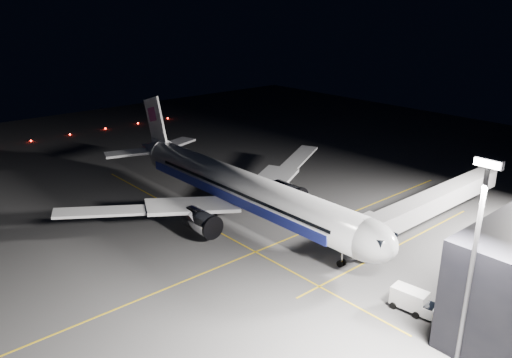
{
  "coord_description": "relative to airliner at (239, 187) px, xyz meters",
  "views": [
    {
      "loc": [
        57.32,
        -47.07,
        32.99
      ],
      "look_at": [
        -0.42,
        3.15,
        6.0
      ],
      "focal_mm": 35.0,
      "sensor_mm": 36.0,
      "label": 1
    }
  ],
  "objects": [
    {
      "name": "airliner",
      "position": [
        0.0,
        0.0,
        0.0
      ],
      "size": [
        61.48,
        54.22,
        16.64
      ],
      "color": "silver",
      "rests_on": "ground"
    },
    {
      "name": "guide_line_side",
      "position": [
        23.08,
        10.0,
        -5.16
      ],
      "size": [
        0.25,
        40.0,
        0.01
      ],
      "primitive_type": "cube",
      "color": "gold",
      "rests_on": "ground"
    },
    {
      "name": "floodlight_mast_south",
      "position": [
        41.08,
        -6.01,
        7.21
      ],
      "size": [
        2.4,
        0.67,
        20.7
      ],
      "color": "#59595E",
      "rests_on": "ground"
    },
    {
      "name": "baggage_tug",
      "position": [
        4.04,
        11.62,
        -4.48
      ],
      "size": [
        2.05,
        1.65,
        1.49
      ],
      "rotation": [
        0.0,
        0.0,
        -0.01
      ],
      "color": "black",
      "rests_on": "ground"
    },
    {
      "name": "safety_cone_b",
      "position": [
        6.04,
        12.43,
        -4.85
      ],
      "size": [
        0.42,
        0.42,
        0.63
      ],
      "primitive_type": "cone",
      "color": "#DB6309",
      "rests_on": "ground"
    },
    {
      "name": "service_truck",
      "position": [
        33.53,
        -1.94,
        -3.76
      ],
      "size": [
        5.34,
        2.74,
        2.62
      ],
      "rotation": [
        0.0,
        0.0,
        0.12
      ],
      "color": "white",
      "rests_on": "ground"
    },
    {
      "name": "safety_cone_a",
      "position": [
        5.37,
        4.25,
        -4.85
      ],
      "size": [
        0.42,
        0.42,
        0.63
      ],
      "primitive_type": "cone",
      "color": "#DB6309",
      "rests_on": "ground"
    },
    {
      "name": "ground",
      "position": [
        1.08,
        0.0,
        -5.16
      ],
      "size": [
        200.0,
        200.0,
        0.0
      ],
      "primitive_type": "plane",
      "color": "#4C4C4F",
      "rests_on": "ground"
    },
    {
      "name": "taxiway_lights",
      "position": [
        -70.92,
        0.0,
        -4.94
      ],
      "size": [
        0.44,
        60.44,
        0.44
      ],
      "color": "#FF140A",
      "rests_on": "ground"
    },
    {
      "name": "guide_line_main",
      "position": [
        11.08,
        0.0,
        -5.16
      ],
      "size": [
        0.25,
        80.0,
        0.01
      ],
      "primitive_type": "cube",
      "color": "gold",
      "rests_on": "ground"
    },
    {
      "name": "safety_cone_c",
      "position": [
        3.49,
        14.0,
        -4.9
      ],
      "size": [
        0.35,
        0.35,
        0.53
      ],
      "primitive_type": "cone",
      "color": "#DB6309",
      "rests_on": "ground"
    },
    {
      "name": "jet_bridge",
      "position": [
        23.08,
        18.06,
        -0.58
      ],
      "size": [
        3.6,
        34.4,
        6.3
      ],
      "color": "#B2B2B7",
      "rests_on": "ground"
    },
    {
      "name": "guide_line_cross",
      "position": [
        1.08,
        -6.0,
        -5.16
      ],
      "size": [
        70.0,
        0.25,
        0.01
      ],
      "primitive_type": "cube",
      "color": "gold",
      "rests_on": "ground"
    }
  ]
}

